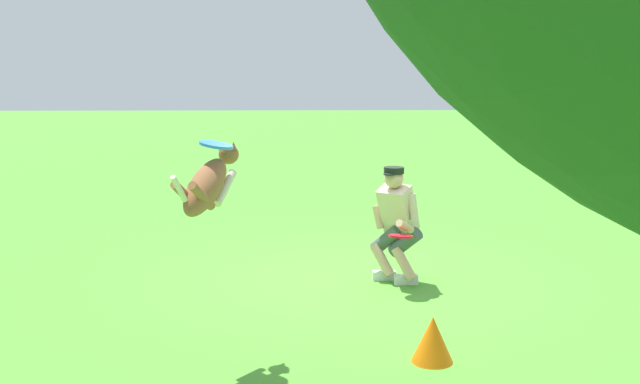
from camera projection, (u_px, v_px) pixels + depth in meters
ground_plane at (349, 281)px, 8.58m from camera, size 60.00×60.00×0.00m
person at (396, 220)px, 8.43m from camera, size 0.60×0.71×1.29m
dog at (208, 184)px, 6.10m from camera, size 0.47×1.04×0.59m
frisbee_flying at (216, 145)px, 6.19m from camera, size 0.38×0.39×0.09m
frisbee_held at (401, 236)px, 8.06m from camera, size 0.27×0.27×0.06m
training_cone at (433, 339)px, 6.24m from camera, size 0.34×0.34×0.38m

